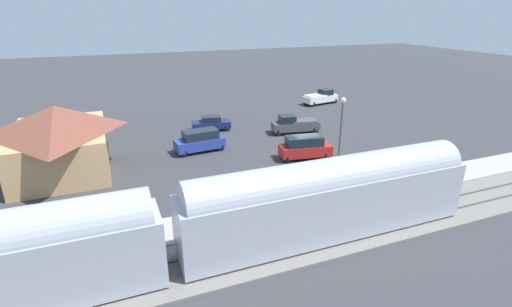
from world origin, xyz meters
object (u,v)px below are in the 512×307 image
(pedestrian_waiting_far, at_px, (411,175))
(pickup_charcoal, at_px, (295,124))
(station_building, at_px, (59,137))
(suv_red, at_px, (305,147))
(pedestrian_on_platform, at_px, (357,179))
(sedan_navy, at_px, (211,123))
(suv_blue, at_px, (200,141))
(light_pole_near_platform, at_px, (341,130))
(pickup_white, at_px, (321,97))

(pedestrian_waiting_far, height_order, pickup_charcoal, pickup_charcoal)
(station_building, distance_m, suv_red, 22.10)
(pickup_charcoal, bearing_deg, pedestrian_on_platform, 169.84)
(sedan_navy, bearing_deg, pedestrian_on_platform, -164.07)
(pedestrian_on_platform, relative_size, suv_blue, 0.34)
(sedan_navy, xyz_separation_m, light_pole_near_platform, (-17.90, -5.83, 3.66))
(pedestrian_waiting_far, bearing_deg, pickup_charcoal, 5.32)
(pedestrian_on_platform, bearing_deg, pickup_charcoal, -10.16)
(suv_blue, distance_m, suv_red, 10.51)
(pickup_white, relative_size, sedan_navy, 1.19)
(station_building, relative_size, pickup_charcoal, 2.05)
(pedestrian_on_platform, distance_m, pedestrian_waiting_far, 4.52)
(pickup_white, bearing_deg, station_building, 111.46)
(suv_red, bearing_deg, suv_blue, 57.52)
(pedestrian_waiting_far, bearing_deg, pedestrian_on_platform, 78.16)
(sedan_navy, bearing_deg, light_pole_near_platform, -161.96)
(station_building, height_order, pedestrian_waiting_far, station_building)
(suv_red, xyz_separation_m, light_pole_near_platform, (-5.70, 0.04, 3.39))
(pedestrian_on_platform, relative_size, pedestrian_waiting_far, 1.00)
(pedestrian_on_platform, bearing_deg, pedestrian_waiting_far, -101.84)
(pickup_white, bearing_deg, pedestrian_on_platform, 154.23)
(suv_blue, distance_m, light_pole_near_platform, 14.77)
(station_building, xyz_separation_m, light_pole_near_platform, (-11.20, -21.27, 1.47))
(pedestrian_waiting_far, relative_size, suv_red, 0.33)
(pickup_charcoal, xyz_separation_m, light_pole_near_platform, (-13.32, 2.88, 3.52))
(pedestrian_on_platform, xyz_separation_m, pickup_white, (27.37, -13.21, -0.25))
(pedestrian_waiting_far, height_order, suv_blue, suv_blue)
(pickup_white, distance_m, pickup_charcoal, 15.44)
(pickup_charcoal, bearing_deg, light_pole_near_platform, 167.81)
(pedestrian_waiting_far, relative_size, pickup_charcoal, 0.30)
(station_building, bearing_deg, suv_blue, -89.33)
(station_building, relative_size, suv_blue, 2.29)
(pedestrian_waiting_far, xyz_separation_m, pickup_white, (28.30, -8.79, -0.25))
(pickup_charcoal, distance_m, suv_red, 8.14)
(pickup_white, height_order, light_pole_near_platform, light_pole_near_platform)
(suv_blue, height_order, sedan_navy, suv_blue)
(suv_red, distance_m, sedan_navy, 13.54)
(suv_red, bearing_deg, pedestrian_on_platform, 179.87)
(suv_blue, bearing_deg, suv_red, -122.48)
(pedestrian_on_platform, bearing_deg, light_pole_near_platform, 0.48)
(station_building, height_order, pickup_charcoal, station_building)
(station_building, xyz_separation_m, pedestrian_waiting_far, (-14.73, -25.72, -1.79))
(pickup_charcoal, relative_size, sedan_navy, 1.19)
(light_pole_near_platform, bearing_deg, suv_red, -0.42)
(pedestrian_on_platform, xyz_separation_m, pedestrian_waiting_far, (-0.93, -4.43, 0.00))
(pedestrian_on_platform, height_order, suv_blue, suv_blue)
(suv_blue, xyz_separation_m, light_pole_near_platform, (-11.34, -8.83, 3.39))
(pickup_white, xyz_separation_m, suv_red, (-19.07, 13.20, 0.12))
(pickup_charcoal, height_order, sedan_navy, pickup_charcoal)
(pedestrian_on_platform, relative_size, light_pole_near_platform, 0.24)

